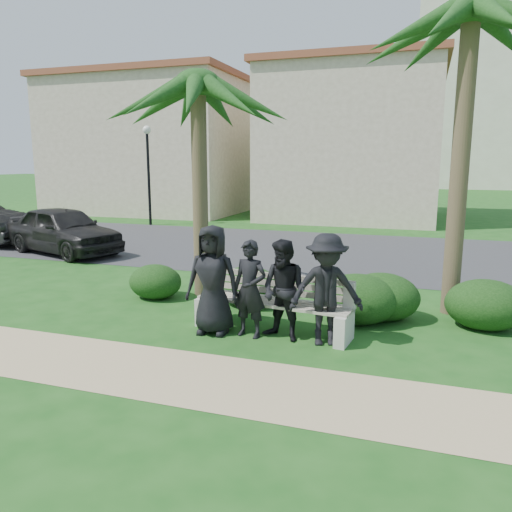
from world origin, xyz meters
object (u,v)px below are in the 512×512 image
(street_lamp, at_px, (148,158))
(man_b, at_px, (250,289))
(man_d, at_px, (326,290))
(park_bench, at_px, (273,307))
(man_a, at_px, (213,280))
(man_c, at_px, (284,290))
(palm_left, at_px, (198,86))
(palm_right, at_px, (472,13))
(car_a, at_px, (63,230))

(street_lamp, relative_size, man_b, 2.71)
(man_b, xyz_separation_m, man_d, (1.23, 0.04, 0.08))
(street_lamp, height_order, man_d, street_lamp)
(park_bench, bearing_deg, man_a, -151.19)
(park_bench, relative_size, man_b, 1.71)
(man_c, bearing_deg, palm_left, 157.18)
(man_b, relative_size, man_d, 0.91)
(man_d, bearing_deg, man_a, 163.09)
(palm_left, bearing_deg, park_bench, -40.38)
(man_d, bearing_deg, man_b, 162.80)
(park_bench, xyz_separation_m, man_c, (0.28, -0.31, 0.39))
(street_lamp, distance_m, palm_left, 12.26)
(park_bench, bearing_deg, palm_right, 42.53)
(man_a, bearing_deg, man_c, -0.32)
(man_d, bearing_deg, street_lamp, 111.09)
(man_a, relative_size, palm_right, 0.29)
(man_c, bearing_deg, man_d, 18.69)
(man_a, distance_m, man_c, 1.20)
(man_c, bearing_deg, street_lamp, 146.74)
(street_lamp, bearing_deg, palm_right, -38.68)
(palm_left, bearing_deg, palm_right, 3.03)
(man_c, relative_size, palm_left, 0.31)
(palm_left, bearing_deg, man_d, -34.51)
(man_d, bearing_deg, car_a, 131.62)
(street_lamp, bearing_deg, man_d, -49.84)
(man_c, height_order, man_d, man_d)
(palm_right, bearing_deg, palm_left, -176.97)
(man_d, xyz_separation_m, car_a, (-9.09, 5.10, -0.15))
(street_lamp, distance_m, park_bench, 15.12)
(park_bench, height_order, palm_right, palm_right)
(man_c, relative_size, palm_right, 0.26)
(park_bench, bearing_deg, street_lamp, 134.65)
(man_c, bearing_deg, man_b, -157.67)
(man_c, relative_size, car_a, 0.38)
(street_lamp, xyz_separation_m, palm_left, (7.08, -9.92, 1.34))
(street_lamp, distance_m, man_a, 14.81)
(street_lamp, xyz_separation_m, palm_right, (12.06, -9.65, 2.31))
(street_lamp, relative_size, palm_right, 0.69)
(man_d, bearing_deg, palm_left, 126.42)
(man_a, height_order, man_c, man_a)
(man_c, distance_m, man_d, 0.67)
(park_bench, relative_size, car_a, 0.64)
(street_lamp, relative_size, palm_left, 0.82)
(man_d, bearing_deg, man_c, 161.13)
(man_a, relative_size, car_a, 0.42)
(man_c, height_order, palm_left, palm_left)
(car_a, bearing_deg, man_b, -105.29)
(street_lamp, xyz_separation_m, man_d, (10.15, -12.03, -2.07))
(park_bench, xyz_separation_m, car_a, (-8.14, 4.80, 0.31))
(palm_right, relative_size, car_a, 1.47)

